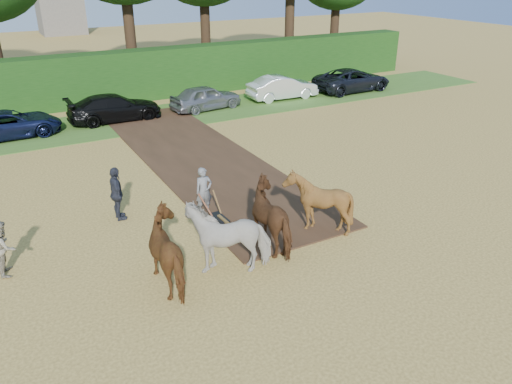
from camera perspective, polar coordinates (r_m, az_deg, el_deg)
ground at (r=15.62m, az=-1.52°, el=-4.98°), size 120.00×120.00×0.00m
earth_strip at (r=21.97m, az=-6.54°, el=3.94°), size 4.50×17.00×0.05m
grass_verge at (r=27.89m, az=-15.11°, el=7.71°), size 50.00×5.00×0.03m
hedgerow at (r=31.82m, az=-17.57°, el=12.20°), size 46.00×1.60×3.00m
spectator_near at (r=15.07m, az=-26.85°, el=-5.65°), size 0.70×0.84×1.57m
spectator_far at (r=16.82m, az=-15.62°, el=-0.20°), size 0.48×1.09×1.83m
plough_team at (r=14.24m, az=-0.51°, el=-3.64°), size 6.38×4.81×1.95m
parked_cars at (r=28.13m, az=-12.60°, el=9.59°), size 36.06×3.01×1.48m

